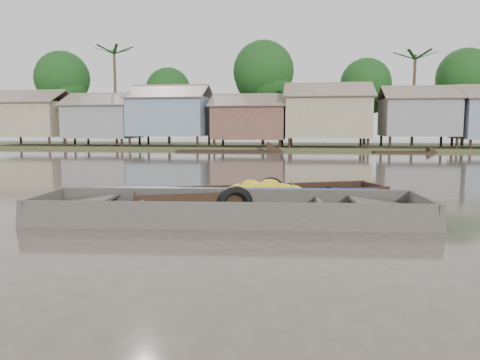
# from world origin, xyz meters

# --- Properties ---
(ground) EXTENTS (120.00, 120.00, 0.00)m
(ground) POSITION_xyz_m (0.00, 0.00, 0.00)
(ground) COLOR #494038
(ground) RESTS_ON ground
(riverbank) EXTENTS (120.00, 12.47, 10.22)m
(riverbank) POSITION_xyz_m (3.03, 31.86, 3.07)
(riverbank) COLOR #384723
(riverbank) RESTS_ON ground
(banana_boat) EXTENTS (6.38, 3.77, 0.89)m
(banana_boat) POSITION_xyz_m (-0.39, 2.28, 0.19)
(banana_boat) COLOR black
(banana_boat) RESTS_ON ground
(viewer_boat) EXTENTS (8.32, 2.78, 0.66)m
(viewer_boat) POSITION_xyz_m (-0.81, 0.53, 0.08)
(viewer_boat) COLOR #3E3B35
(viewer_boat) RESTS_ON ground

